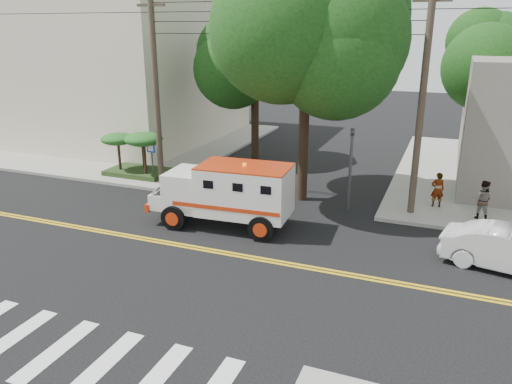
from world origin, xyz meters
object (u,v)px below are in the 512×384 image
at_px(pedestrian_a, 437,190).
at_px(parked_sedan, 510,250).
at_px(armored_truck, 227,191).
at_px(pedestrian_b, 483,200).

bearing_deg(pedestrian_a, parked_sedan, 101.47).
distance_m(armored_truck, parked_sedan, 10.01).
distance_m(pedestrian_a, pedestrian_b, 1.93).
relative_size(armored_truck, pedestrian_a, 3.74).
relative_size(parked_sedan, pedestrian_a, 2.77).
bearing_deg(pedestrian_b, pedestrian_a, -8.97).
xyz_separation_m(parked_sedan, pedestrian_a, (-2.46, 5.03, 0.22)).
bearing_deg(pedestrian_a, pedestrian_b, 139.47).
height_order(parked_sedan, pedestrian_b, pedestrian_b).
xyz_separation_m(parked_sedan, pedestrian_b, (-0.72, 4.19, 0.26)).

